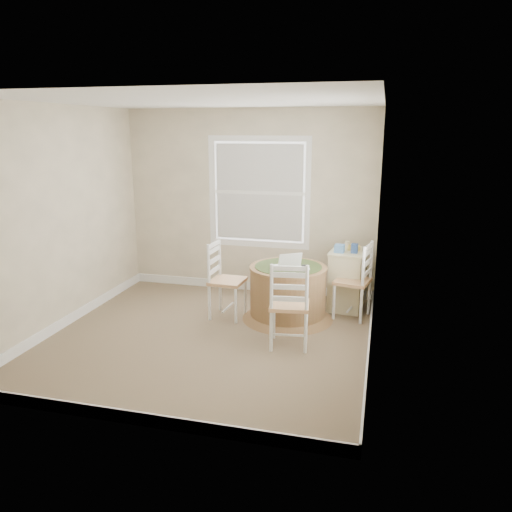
% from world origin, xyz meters
% --- Properties ---
extents(room, '(3.64, 3.64, 2.64)m').
position_xyz_m(room, '(0.17, 0.16, 1.30)').
color(room, '#7A684D').
rests_on(room, ground).
extents(round_table, '(1.14, 1.14, 0.68)m').
position_xyz_m(round_table, '(0.76, 0.80, 0.37)').
color(round_table, brown).
rests_on(round_table, ground).
extents(chair_left, '(0.42, 0.44, 0.95)m').
position_xyz_m(chair_left, '(0.02, 0.68, 0.47)').
color(chair_left, white).
rests_on(chair_left, ground).
extents(chair_near, '(0.47, 0.45, 0.95)m').
position_xyz_m(chair_near, '(0.93, 0.01, 0.47)').
color(chair_near, white).
rests_on(chair_near, ground).
extents(chair_right, '(0.48, 0.50, 0.95)m').
position_xyz_m(chair_right, '(1.54, 1.06, 0.47)').
color(chair_right, white).
rests_on(chair_right, ground).
extents(laptop, '(0.39, 0.38, 0.21)m').
position_xyz_m(laptop, '(0.75, 0.76, 0.71)').
color(laptop, white).
rests_on(laptop, round_table).
extents(mouse, '(0.07, 0.09, 0.03)m').
position_xyz_m(mouse, '(0.92, 0.77, 0.69)').
color(mouse, white).
rests_on(mouse, round_table).
extents(phone, '(0.06, 0.10, 0.02)m').
position_xyz_m(phone, '(1.02, 0.73, 0.68)').
color(phone, '#B7BABF').
rests_on(phone, round_table).
extents(keys, '(0.07, 0.06, 0.02)m').
position_xyz_m(keys, '(0.95, 0.85, 0.68)').
color(keys, black).
rests_on(keys, round_table).
extents(corner_chest, '(0.49, 0.63, 0.79)m').
position_xyz_m(corner_chest, '(1.45, 1.38, 0.39)').
color(corner_chest, beige).
rests_on(corner_chest, ground).
extents(tissue_box, '(0.13, 0.13, 0.10)m').
position_xyz_m(tissue_box, '(1.34, 1.25, 0.84)').
color(tissue_box, '#5D94D6').
rests_on(tissue_box, corner_chest).
extents(box_yellow, '(0.16, 0.11, 0.06)m').
position_xyz_m(box_yellow, '(1.52, 1.41, 0.82)').
color(box_yellow, '#DEBC4E').
rests_on(box_yellow, corner_chest).
extents(box_blue, '(0.09, 0.09, 0.12)m').
position_xyz_m(box_blue, '(1.53, 1.26, 0.85)').
color(box_blue, '#304F91').
rests_on(box_blue, corner_chest).
extents(cup_cream, '(0.07, 0.07, 0.09)m').
position_xyz_m(cup_cream, '(1.42, 1.53, 0.83)').
color(cup_cream, beige).
rests_on(cup_cream, corner_chest).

